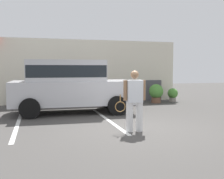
# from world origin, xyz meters

# --- Properties ---
(ground_plane) EXTENTS (40.00, 40.00, 0.00)m
(ground_plane) POSITION_xyz_m (0.00, 0.00, 0.00)
(ground_plane) COLOR #423F3D
(parking_stripe_0) EXTENTS (0.12, 4.40, 0.01)m
(parking_stripe_0) POSITION_xyz_m (-3.23, 1.50, 0.00)
(parking_stripe_0) COLOR silver
(parking_stripe_0) RESTS_ON ground_plane
(parking_stripe_1) EXTENTS (0.12, 4.40, 0.01)m
(parking_stripe_1) POSITION_xyz_m (-0.35, 1.50, 0.00)
(parking_stripe_1) COLOR silver
(parking_stripe_1) RESTS_ON ground_plane
(house_frontage) EXTENTS (9.32, 0.40, 3.17)m
(house_frontage) POSITION_xyz_m (-0.00, 6.29, 1.49)
(house_frontage) COLOR beige
(house_frontage) RESTS_ON ground_plane
(parked_suv) EXTENTS (4.69, 2.35, 2.05)m
(parked_suv) POSITION_xyz_m (-1.39, 3.30, 1.15)
(parked_suv) COLOR #B7B7BC
(parked_suv) RESTS_ON ground_plane
(tennis_player_man) EXTENTS (0.87, 0.30, 1.68)m
(tennis_player_man) POSITION_xyz_m (-0.08, -0.29, 0.87)
(tennis_player_man) COLOR white
(tennis_player_man) RESTS_ON ground_plane
(potted_plant_by_porch) EXTENTS (0.72, 0.72, 0.95)m
(potted_plant_by_porch) POSITION_xyz_m (3.14, 5.07, 0.53)
(potted_plant_by_porch) COLOR brown
(potted_plant_by_porch) RESTS_ON ground_plane
(potted_plant_secondary) EXTENTS (0.53, 0.53, 0.70)m
(potted_plant_secondary) POSITION_xyz_m (4.19, 5.30, 0.39)
(potted_plant_secondary) COLOR gray
(potted_plant_secondary) RESTS_ON ground_plane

